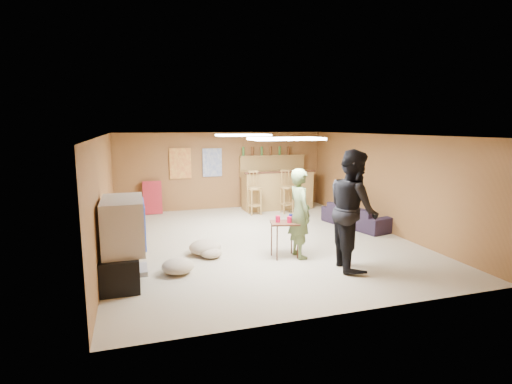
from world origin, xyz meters
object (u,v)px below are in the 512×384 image
object	(u,v)px
bar_counter	(277,190)
sofa	(357,216)
tv_body	(123,224)
person_black	(353,209)
tray_table	(285,240)
person_olive	(300,213)

from	to	relation	value
bar_counter	sofa	bearing A→B (deg)	-66.61
tv_body	person_black	xyz separation A→B (m)	(3.67, -0.51, 0.11)
sofa	tv_body	bearing A→B (deg)	96.49
sofa	tray_table	bearing A→B (deg)	109.27
person_olive	person_black	distance (m)	1.01
person_black	bar_counter	bearing A→B (deg)	5.23
person_olive	tray_table	bearing A→B (deg)	76.30
tv_body	tray_table	xyz separation A→B (m)	(2.77, 0.32, -0.57)
bar_counter	person_black	xyz separation A→B (m)	(-0.48, -4.96, 0.46)
person_black	sofa	world-z (taller)	person_black
person_black	tray_table	bearing A→B (deg)	58.11
tray_table	person_olive	bearing A→B (deg)	-12.40
bar_counter	person_black	size ratio (longest dim) A/B	0.99
person_olive	tray_table	world-z (taller)	person_olive
tv_body	person_olive	size ratio (longest dim) A/B	0.67
sofa	tray_table	distance (m)	2.95
person_olive	sofa	xyz separation A→B (m)	(2.21, 1.66, -0.56)
bar_counter	tv_body	bearing A→B (deg)	-133.00
tv_body	tray_table	bearing A→B (deg)	6.59
person_olive	person_black	xyz separation A→B (m)	(0.63, -0.77, 0.19)
tv_body	bar_counter	distance (m)	6.09
person_olive	person_black	size ratio (longest dim) A/B	0.81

